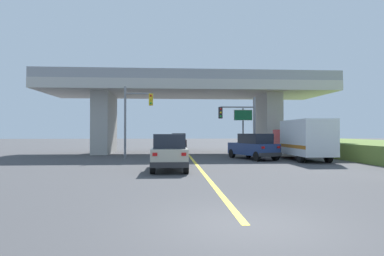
{
  "coord_description": "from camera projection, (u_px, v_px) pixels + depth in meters",
  "views": [
    {
      "loc": [
        -1.7,
        -7.23,
        2.1
      ],
      "look_at": [
        -0.06,
        17.52,
        2.45
      ],
      "focal_mm": 30.31,
      "sensor_mm": 36.0,
      "label": 1
    }
  ],
  "objects": [
    {
      "name": "ground",
      "position": [
        187.0,
        153.0,
        33.1
      ],
      "size": [
        160.0,
        160.0,
        0.0
      ],
      "primitive_type": "plane",
      "color": "#424244"
    },
    {
      "name": "lane_divider_stripe",
      "position": [
        200.0,
        168.0,
        18.91
      ],
      "size": [
        0.2,
        23.28,
        0.01
      ],
      "primitive_type": "cube",
      "color": "yellow",
      "rests_on": "ground"
    },
    {
      "name": "traffic_signal_farside",
      "position": [
        134.0,
        113.0,
        25.98
      ],
      "size": [
        2.3,
        0.36,
        5.82
      ],
      "color": "slate",
      "rests_on": "ground"
    },
    {
      "name": "traffic_signal_nearside",
      "position": [
        242.0,
        120.0,
        27.11
      ],
      "size": [
        3.14,
        0.36,
        5.09
      ],
      "color": "slate",
      "rests_on": "ground"
    },
    {
      "name": "box_truck",
      "position": [
        303.0,
        139.0,
        24.66
      ],
      "size": [
        2.33,
        7.1,
        3.04
      ],
      "color": "red",
      "rests_on": "ground"
    },
    {
      "name": "suv_crossing",
      "position": [
        253.0,
        146.0,
        25.51
      ],
      "size": [
        3.31,
        5.14,
        2.02
      ],
      "rotation": [
        0.0,
        0.0,
        0.33
      ],
      "color": "navy",
      "rests_on": "ground"
    },
    {
      "name": "sedan_oncoming",
      "position": [
        178.0,
        141.0,
        39.73
      ],
      "size": [
        1.9,
        4.41,
        2.02
      ],
      "color": "black",
      "rests_on": "ground"
    },
    {
      "name": "overpass_bridge",
      "position": [
        187.0,
        100.0,
        33.18
      ],
      "size": [
        28.24,
        8.9,
        7.82
      ],
      "color": "#B7B5AD",
      "rests_on": "ground"
    },
    {
      "name": "suv_lead",
      "position": [
        170.0,
        152.0,
        18.18
      ],
      "size": [
        1.95,
        4.8,
        2.02
      ],
      "color": "#B7B29E",
      "rests_on": "ground"
    },
    {
      "name": "highway_sign",
      "position": [
        243.0,
        120.0,
        31.36
      ],
      "size": [
        1.81,
        0.17,
        4.47
      ],
      "color": "#56595E",
      "rests_on": "ground"
    }
  ]
}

